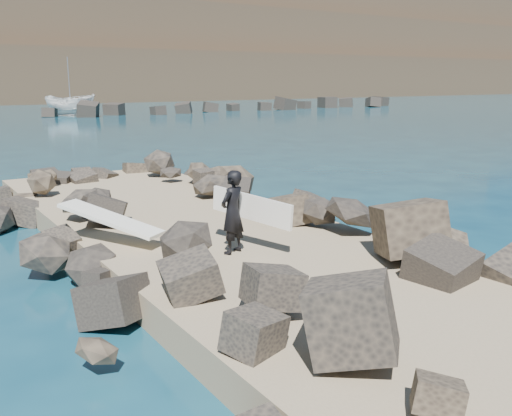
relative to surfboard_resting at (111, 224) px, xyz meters
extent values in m
plane|color=#0F384C|center=(2.40, -1.08, -1.04)|extent=(800.00, 800.00, 0.00)
cube|color=#8C7759|center=(2.40, -3.08, -0.74)|extent=(6.00, 26.00, 0.60)
cube|color=#272421|center=(-0.50, -2.58, -0.54)|extent=(2.60, 22.00, 1.00)
cube|color=black|center=(5.30, -2.58, -0.54)|extent=(2.60, 22.00, 1.00)
cube|color=black|center=(37.40, 53.92, -0.44)|extent=(52.00, 4.00, 1.20)
cube|color=white|center=(0.00, 0.00, 0.00)|extent=(1.85, 2.34, 0.08)
imported|color=white|center=(14.37, 56.03, 0.20)|extent=(6.11, 6.41, 2.49)
imported|color=black|center=(1.88, -2.01, 0.42)|extent=(0.74, 0.63, 1.72)
cube|color=white|center=(2.33, -2.01, 0.47)|extent=(0.70, 2.06, 0.67)
cube|color=white|center=(19.72, 75.90, -0.79)|extent=(4.22, 6.01, 0.80)
cylinder|color=gray|center=(19.72, 75.90, 2.94)|extent=(0.12, 0.12, 6.76)
cube|color=white|center=(19.72, 75.26, -0.29)|extent=(1.71, 1.98, 0.44)
cube|color=white|center=(40.20, 96.56, -0.79)|extent=(2.06, 5.37, 0.80)
cylinder|color=gray|center=(40.20, 96.56, 2.45)|extent=(0.12, 0.12, 5.77)
cube|color=white|center=(40.20, 95.94, -0.29)|extent=(1.08, 1.59, 0.44)
camera|label=1|loc=(-3.84, -11.74, 3.05)|focal=40.00mm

